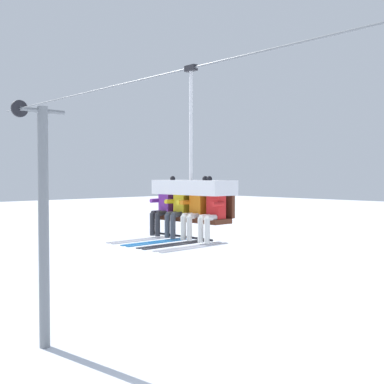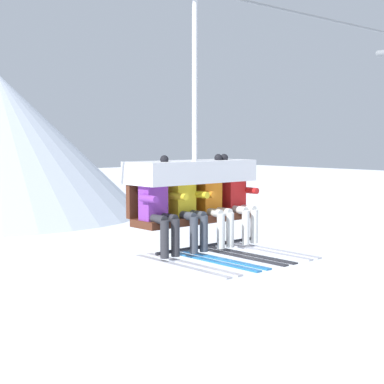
{
  "view_description": "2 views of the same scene",
  "coord_description": "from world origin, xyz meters",
  "px_view_note": "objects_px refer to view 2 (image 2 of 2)",
  "views": [
    {
      "loc": [
        8.16,
        -7.62,
        5.92
      ],
      "look_at": [
        0.89,
        -0.7,
        5.58
      ],
      "focal_mm": 45.0,
      "sensor_mm": 36.0,
      "label": 1
    },
    {
      "loc": [
        -4.4,
        -6.81,
        6.12
      ],
      "look_at": [
        1.0,
        -0.7,
        5.38
      ],
      "focal_mm": 55.0,
      "sensor_mm": 36.0,
      "label": 2
    }
  ],
  "objects_px": {
    "skier_purple": "(159,207)",
    "skier_orange": "(215,201)",
    "skier_yellow": "(188,205)",
    "skier_red": "(239,199)",
    "chairlift_chair": "(191,179)"
  },
  "relations": [
    {
      "from": "skier_purple",
      "to": "skier_orange",
      "type": "height_order",
      "value": "same"
    },
    {
      "from": "skier_yellow",
      "to": "skier_red",
      "type": "bearing_deg",
      "value": 0.4
    },
    {
      "from": "chairlift_chair",
      "to": "skier_purple",
      "type": "distance_m",
      "value": 0.82
    },
    {
      "from": "chairlift_chair",
      "to": "skier_yellow",
      "type": "xyz_separation_m",
      "value": [
        -0.25,
        -0.22,
        -0.32
      ]
    },
    {
      "from": "skier_red",
      "to": "skier_orange",
      "type": "bearing_deg",
      "value": 180.0
    },
    {
      "from": "skier_orange",
      "to": "chairlift_chair",
      "type": "bearing_deg",
      "value": 139.35
    },
    {
      "from": "skier_yellow",
      "to": "skier_purple",
      "type": "bearing_deg",
      "value": 179.2
    },
    {
      "from": "skier_orange",
      "to": "skier_red",
      "type": "distance_m",
      "value": 0.48
    },
    {
      "from": "skier_yellow",
      "to": "skier_orange",
      "type": "height_order",
      "value": "skier_orange"
    },
    {
      "from": "chairlift_chair",
      "to": "skier_red",
      "type": "height_order",
      "value": "chairlift_chair"
    },
    {
      "from": "skier_purple",
      "to": "skier_red",
      "type": "height_order",
      "value": "same"
    },
    {
      "from": "skier_orange",
      "to": "skier_red",
      "type": "relative_size",
      "value": 1.0
    },
    {
      "from": "skier_red",
      "to": "chairlift_chair",
      "type": "bearing_deg",
      "value": 163.75
    },
    {
      "from": "chairlift_chair",
      "to": "skier_yellow",
      "type": "bearing_deg",
      "value": -138.07
    },
    {
      "from": "chairlift_chair",
      "to": "skier_orange",
      "type": "relative_size",
      "value": 2.06
    }
  ]
}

